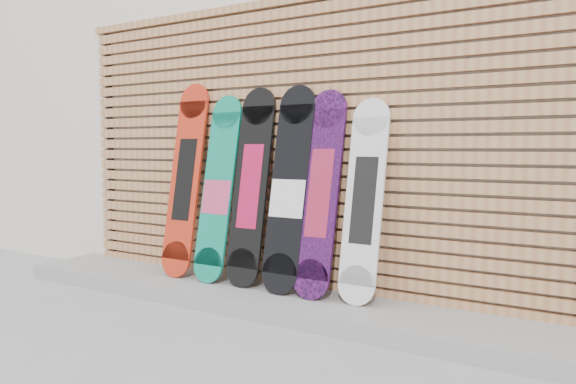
{
  "coord_description": "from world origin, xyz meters",
  "views": [
    {
      "loc": [
        2.1,
        -2.68,
        1.17
      ],
      "look_at": [
        -0.02,
        0.75,
        0.85
      ],
      "focal_mm": 35.0,
      "sensor_mm": 36.0,
      "label": 1
    }
  ],
  "objects_px": {
    "snowboard_4": "(320,193)",
    "snowboard_0": "(185,179)",
    "snowboard_2": "(251,186)",
    "snowboard_1": "(218,189)",
    "snowboard_3": "(289,190)",
    "snowboard_5": "(364,200)"
  },
  "relations": [
    {
      "from": "snowboard_2",
      "to": "snowboard_5",
      "type": "distance_m",
      "value": 0.94
    },
    {
      "from": "snowboard_2",
      "to": "snowboard_4",
      "type": "xyz_separation_m",
      "value": [
        0.61,
        -0.01,
        -0.02
      ]
    },
    {
      "from": "snowboard_1",
      "to": "snowboard_4",
      "type": "distance_m",
      "value": 0.92
    },
    {
      "from": "snowboard_3",
      "to": "snowboard_4",
      "type": "xyz_separation_m",
      "value": [
        0.26,
        0.0,
        -0.01
      ]
    },
    {
      "from": "snowboard_3",
      "to": "snowboard_5",
      "type": "height_order",
      "value": "snowboard_3"
    },
    {
      "from": "snowboard_0",
      "to": "snowboard_3",
      "type": "distance_m",
      "value": 1.0
    },
    {
      "from": "snowboard_0",
      "to": "snowboard_5",
      "type": "relative_size",
      "value": 1.13
    },
    {
      "from": "snowboard_2",
      "to": "snowboard_5",
      "type": "xyz_separation_m",
      "value": [
        0.94,
        0.01,
        -0.06
      ]
    },
    {
      "from": "snowboard_0",
      "to": "snowboard_3",
      "type": "xyz_separation_m",
      "value": [
        1.0,
        -0.01,
        -0.04
      ]
    },
    {
      "from": "snowboard_1",
      "to": "snowboard_5",
      "type": "bearing_deg",
      "value": 1.1
    },
    {
      "from": "snowboard_0",
      "to": "snowboard_4",
      "type": "height_order",
      "value": "snowboard_0"
    },
    {
      "from": "snowboard_4",
      "to": "snowboard_1",
      "type": "bearing_deg",
      "value": -179.72
    },
    {
      "from": "snowboard_0",
      "to": "snowboard_3",
      "type": "bearing_deg",
      "value": -0.34
    },
    {
      "from": "snowboard_4",
      "to": "snowboard_5",
      "type": "relative_size",
      "value": 1.05
    },
    {
      "from": "snowboard_3",
      "to": "snowboard_4",
      "type": "height_order",
      "value": "snowboard_3"
    },
    {
      "from": "snowboard_4",
      "to": "snowboard_0",
      "type": "bearing_deg",
      "value": 179.91
    },
    {
      "from": "snowboard_2",
      "to": "snowboard_1",
      "type": "bearing_deg",
      "value": -176.93
    },
    {
      "from": "snowboard_1",
      "to": "snowboard_2",
      "type": "distance_m",
      "value": 0.31
    },
    {
      "from": "snowboard_1",
      "to": "snowboard_2",
      "type": "height_order",
      "value": "snowboard_2"
    },
    {
      "from": "snowboard_0",
      "to": "snowboard_4",
      "type": "relative_size",
      "value": 1.08
    },
    {
      "from": "snowboard_1",
      "to": "snowboard_3",
      "type": "distance_m",
      "value": 0.66
    },
    {
      "from": "snowboard_2",
      "to": "snowboard_5",
      "type": "bearing_deg",
      "value": 0.45
    }
  ]
}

